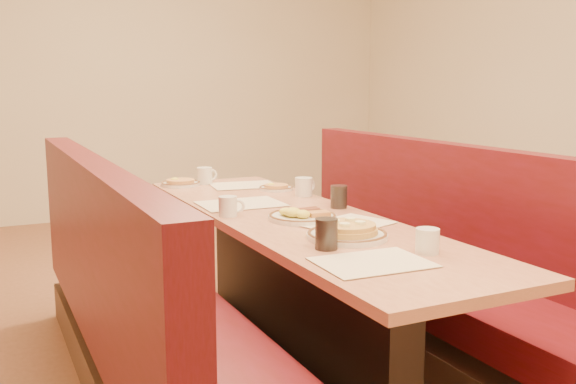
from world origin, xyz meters
name	(u,v)px	position (x,y,z in m)	size (l,w,h in m)	color
ground	(295,369)	(0.00, 0.00, 0.00)	(8.00, 8.00, 0.00)	#9E6647
diner_table	(295,294)	(0.00, 0.00, 0.37)	(0.70, 2.50, 0.75)	black
booth_left	(140,322)	(-0.73, 0.00, 0.36)	(0.55, 2.50, 1.05)	#4C3326
booth_right	(421,276)	(0.73, 0.00, 0.36)	(0.55, 2.50, 1.05)	#4C3326
placemat_near_left	(373,262)	(-0.12, -0.82, 0.75)	(0.37, 0.28, 0.00)	#F6EDC0
placemat_near_right	(348,224)	(0.12, -0.27, 0.75)	(0.36, 0.27, 0.00)	#F6EDC0
placemat_far_left	(241,204)	(-0.12, 0.37, 0.75)	(0.41, 0.31, 0.00)	#F6EDC0
placemat_far_right	(244,185)	(0.12, 0.92, 0.75)	(0.38, 0.29, 0.00)	#F6EDC0
pancake_plate	(347,232)	(-0.01, -0.48, 0.77)	(0.32, 0.32, 0.07)	silver
eggs_plate	(302,216)	(-0.01, -0.09, 0.77)	(0.31, 0.31, 0.06)	silver
extra_plate_mid	(276,187)	(0.23, 0.71, 0.76)	(0.20, 0.20, 0.04)	silver
extra_plate_far	(180,183)	(-0.22, 1.10, 0.77)	(0.24, 0.24, 0.05)	silver
coffee_mug_a	(428,240)	(0.13, -0.80, 0.80)	(0.12, 0.08, 0.09)	silver
coffee_mug_b	(229,206)	(-0.28, 0.13, 0.80)	(0.12, 0.09, 0.09)	silver
coffee_mug_c	(304,186)	(0.28, 0.46, 0.80)	(0.13, 0.09, 0.10)	silver
coffee_mug_d	(205,175)	(-0.06, 1.10, 0.80)	(0.13, 0.09, 0.10)	silver
soda_tumbler_near	(326,234)	(-0.17, -0.59, 0.81)	(0.08, 0.08, 0.12)	black
soda_tumbler_mid	(339,197)	(0.28, 0.08, 0.81)	(0.08, 0.08, 0.11)	black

